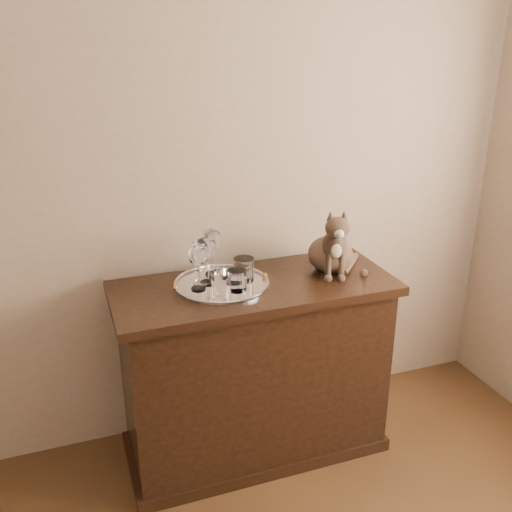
{
  "coord_description": "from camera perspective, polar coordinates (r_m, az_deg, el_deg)",
  "views": [
    {
      "loc": [
        -0.14,
        -0.13,
        1.84
      ],
      "look_at": [
        0.61,
        1.95,
        0.97
      ],
      "focal_mm": 40.0,
      "sensor_mm": 36.0,
      "label": 1
    }
  ],
  "objects": [
    {
      "name": "tumbler_a",
      "position": [
        2.32,
        -1.91,
        -2.43
      ],
      "size": [
        0.08,
        0.08,
        0.09
      ],
      "primitive_type": "cylinder",
      "color": "silver",
      "rests_on": "tray"
    },
    {
      "name": "sideboard",
      "position": [
        2.61,
        -0.15,
        -11.33
      ],
      "size": [
        1.2,
        0.5,
        0.85
      ],
      "primitive_type": null,
      "color": "black",
      "rests_on": "ground"
    },
    {
      "name": "cat",
      "position": [
        2.51,
        7.55,
        1.81
      ],
      "size": [
        0.37,
        0.36,
        0.31
      ],
      "primitive_type": null,
      "rotation": [
        0.0,
        0.0,
        -0.29
      ],
      "color": "#4C3F2D",
      "rests_on": "sideboard"
    },
    {
      "name": "wine_glass_d",
      "position": [
        2.37,
        -4.87,
        -0.36
      ],
      "size": [
        0.08,
        0.08,
        0.21
      ],
      "primitive_type": null,
      "color": "white",
      "rests_on": "tray"
    },
    {
      "name": "wine_glass_b",
      "position": [
        2.45,
        -4.4,
        0.41
      ],
      "size": [
        0.08,
        0.08,
        0.21
      ],
      "primitive_type": null,
      "color": "silver",
      "rests_on": "tray"
    },
    {
      "name": "wine_glass_c",
      "position": [
        2.32,
        -5.86,
        -1.09
      ],
      "size": [
        0.07,
        0.07,
        0.19
      ],
      "primitive_type": null,
      "color": "silver",
      "rests_on": "tray"
    },
    {
      "name": "tray",
      "position": [
        2.4,
        -3.45,
        -2.88
      ],
      "size": [
        0.4,
        0.4,
        0.01
      ],
      "primitive_type": "cylinder",
      "color": "silver",
      "rests_on": "sideboard"
    },
    {
      "name": "tumbler_b",
      "position": [
        2.3,
        -3.49,
        -2.64
      ],
      "size": [
        0.08,
        0.08,
        0.09
      ],
      "primitive_type": "cylinder",
      "color": "silver",
      "rests_on": "tray"
    },
    {
      "name": "tumbler_c",
      "position": [
        2.41,
        -1.24,
        -1.34
      ],
      "size": [
        0.09,
        0.09,
        0.1
      ],
      "primitive_type": "cylinder",
      "color": "white",
      "rests_on": "tray"
    },
    {
      "name": "wine_glass_a",
      "position": [
        2.37,
        -5.67,
        -0.55
      ],
      "size": [
        0.07,
        0.07,
        0.2
      ],
      "primitive_type": null,
      "color": "white",
      "rests_on": "tray"
    },
    {
      "name": "wall_back",
      "position": [
        2.43,
        -16.32,
        8.98
      ],
      "size": [
        4.0,
        0.1,
        2.7
      ],
      "primitive_type": "cube",
      "color": "tan",
      "rests_on": "ground"
    }
  ]
}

